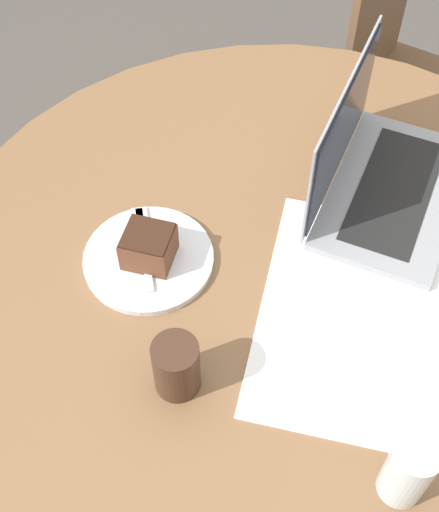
{
  "coord_description": "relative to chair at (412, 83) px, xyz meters",
  "views": [
    {
      "loc": [
        0.57,
        -0.31,
        1.71
      ],
      "look_at": [
        -0.05,
        -0.1,
        0.82
      ],
      "focal_mm": 50.0,
      "sensor_mm": 36.0,
      "label": 1
    }
  ],
  "objects": [
    {
      "name": "coffee_glass",
      "position": [
        0.75,
        -0.84,
        0.32
      ],
      "size": [
        0.07,
        0.07,
        0.1
      ],
      "color": "#3D2619",
      "rests_on": "dining_table"
    },
    {
      "name": "water_glass",
      "position": [
        0.99,
        -0.61,
        0.34
      ],
      "size": [
        0.06,
        0.06,
        0.12
      ],
      "color": "silver",
      "rests_on": "dining_table"
    },
    {
      "name": "fork",
      "position": [
        0.5,
        -0.82,
        0.29
      ],
      "size": [
        0.17,
        0.04,
        0.0
      ],
      "rotation": [
        0.0,
        0.0,
        2.99
      ],
      "color": "silver",
      "rests_on": "plate"
    },
    {
      "name": "cake_slice",
      "position": [
        0.53,
        -0.82,
        0.32
      ],
      "size": [
        0.1,
        0.1,
        0.06
      ],
      "rotation": [
        0.0,
        0.0,
        5.69
      ],
      "color": "brown",
      "rests_on": "plate"
    },
    {
      "name": "chair",
      "position": [
        0.0,
        0.0,
        0.0
      ],
      "size": [
        0.59,
        0.59,
        1.0
      ],
      "rotation": [
        0.0,
        0.0,
        5.43
      ],
      "color": "brown",
      "rests_on": "ground_plane"
    },
    {
      "name": "plate",
      "position": [
        0.53,
        -0.82,
        0.28
      ],
      "size": [
        0.21,
        0.21,
        0.01
      ],
      "color": "silver",
      "rests_on": "dining_table"
    },
    {
      "name": "paper_document",
      "position": [
        0.73,
        -0.55,
        0.28
      ],
      "size": [
        0.51,
        0.47,
        0.0
      ],
      "rotation": [
        0.0,
        0.0,
        -0.56
      ],
      "color": "white",
      "rests_on": "dining_table"
    },
    {
      "name": "laptop",
      "position": [
        0.51,
        -0.41,
        0.32
      ],
      "size": [
        0.4,
        0.39,
        0.23
      ],
      "rotation": [
        0.0,
        0.0,
        5.55
      ],
      "color": "gray",
      "rests_on": "dining_table"
    },
    {
      "name": "dining_table",
      "position": [
        0.64,
        -0.62,
        0.15
      ],
      "size": [
        1.2,
        1.2,
        0.78
      ],
      "color": "brown",
      "rests_on": "ground_plane"
    },
    {
      "name": "ground_plane",
      "position": [
        0.64,
        -0.62,
        -0.5
      ],
      "size": [
        12.0,
        12.0,
        0.0
      ],
      "primitive_type": "plane",
      "color": "#4C4742"
    }
  ]
}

